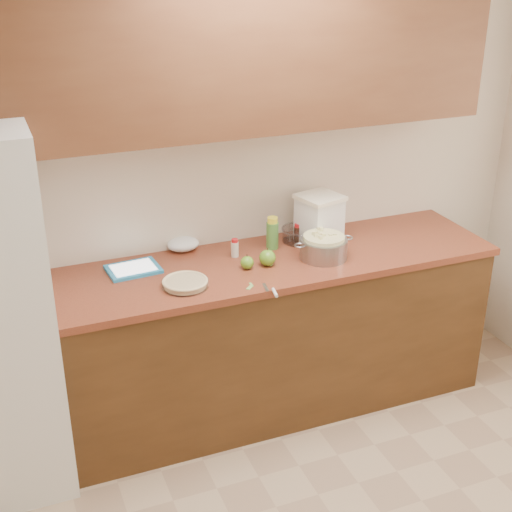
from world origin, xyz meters
name	(u,v)px	position (x,y,z in m)	size (l,w,h in m)	color
room_shell	(421,330)	(0.00, 0.00, 1.30)	(3.60, 3.60, 3.60)	tan
counter_run	(258,336)	(0.00, 1.48, 0.46)	(2.64, 0.68, 0.92)	#503016
upper_cabinets	(246,60)	(0.00, 1.63, 1.95)	(2.60, 0.34, 0.70)	#5A321B
pie	(185,283)	(-0.44, 1.34, 0.94)	(0.24, 0.24, 0.04)	silver
colander	(324,247)	(0.35, 1.39, 0.98)	(0.35, 0.25, 0.13)	gray
flour_canister	(319,218)	(0.43, 1.61, 1.06)	(0.27, 0.27, 0.27)	white
tablet	(133,269)	(-0.64, 1.61, 0.93)	(0.28, 0.22, 0.02)	#2788BD
paring_knife	(273,292)	(-0.06, 1.11, 0.93)	(0.04, 0.17, 0.02)	gray
lemon_bottle	(272,233)	(0.14, 1.61, 1.01)	(0.07, 0.07, 0.18)	#4C8C38
cinnamon_shaker	(235,248)	(-0.09, 1.59, 0.97)	(0.04, 0.04, 0.10)	beige
vanilla_bottle	(297,233)	(0.31, 1.65, 0.97)	(0.04, 0.04, 0.10)	black
mixing_bowl	(300,234)	(0.33, 1.65, 0.96)	(0.21, 0.21, 0.08)	silver
paper_towel	(183,244)	(-0.33, 1.77, 0.96)	(0.18, 0.15, 0.07)	white
apple_left	(247,263)	(-0.08, 1.42, 0.96)	(0.07, 0.07, 0.08)	#598F20
apple_center	(267,258)	(0.03, 1.41, 0.96)	(0.09, 0.09, 0.10)	#598F20
peel_a	(250,287)	(-0.15, 1.21, 0.92)	(0.05, 0.02, 0.00)	#81B055
peel_b	(251,284)	(-0.13, 1.24, 0.92)	(0.03, 0.01, 0.00)	#81B055
peel_c	(271,265)	(0.05, 1.41, 0.92)	(0.03, 0.01, 0.00)	#81B055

